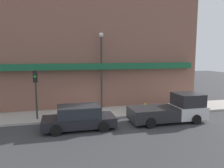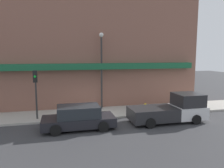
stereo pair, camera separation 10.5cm
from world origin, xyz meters
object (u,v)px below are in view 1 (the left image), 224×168
at_px(parked_car, 79,118).
at_px(traffic_light, 36,86).
at_px(pickup_truck, 172,110).
at_px(fire_hydrant, 145,108).
at_px(street_lamp, 101,62).

distance_m(parked_car, traffic_light, 3.89).
xyz_separation_m(pickup_truck, parked_car, (-6.35, 0.00, -0.11)).
height_order(fire_hydrant, traffic_light, traffic_light).
height_order(pickup_truck, parked_car, pickup_truck).
bearing_deg(parked_car, street_lamp, 60.37).
bearing_deg(street_lamp, traffic_light, -158.32).
relative_size(fire_hydrant, traffic_light, 0.21).
distance_m(pickup_truck, fire_hydrant, 2.44).
xyz_separation_m(pickup_truck, street_lamp, (-4.09, 4.16, 3.13)).
distance_m(parked_car, fire_hydrant, 5.72).
height_order(parked_car, traffic_light, traffic_light).
bearing_deg(fire_hydrant, parked_car, -157.61).
xyz_separation_m(parked_car, fire_hydrant, (5.29, 2.18, -0.20)).
distance_m(pickup_truck, traffic_light, 9.43).
distance_m(street_lamp, traffic_light, 5.50).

